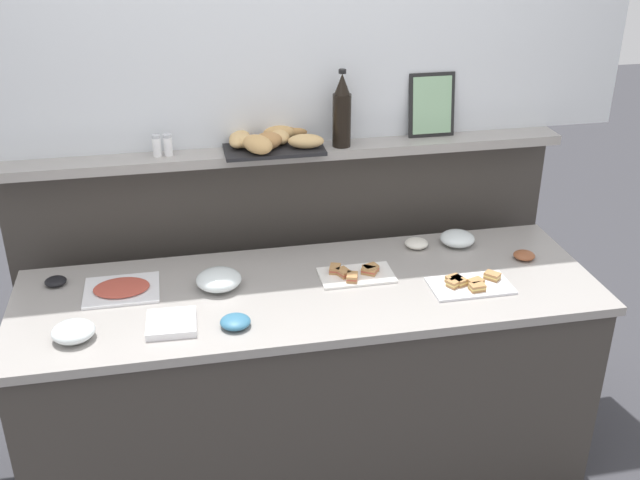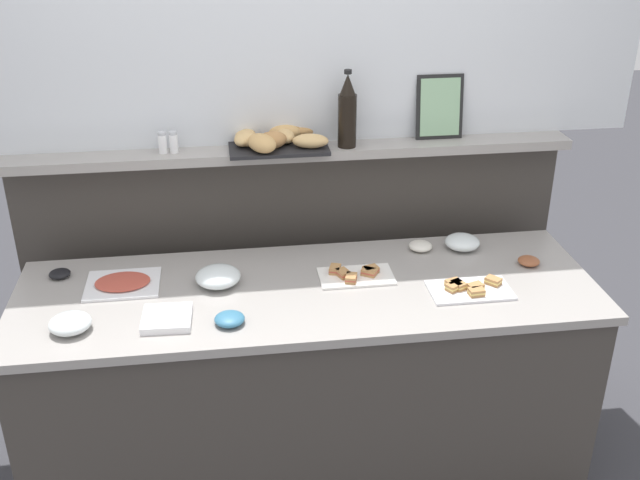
{
  "view_description": "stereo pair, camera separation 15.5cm",
  "coord_description": "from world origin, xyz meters",
  "px_view_note": "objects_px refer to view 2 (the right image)",
  "views": [
    {
      "loc": [
        -0.45,
        -2.43,
        2.31
      ],
      "look_at": [
        0.06,
        0.1,
        1.05
      ],
      "focal_mm": 42.29,
      "sensor_mm": 36.0,
      "label": 1
    },
    {
      "loc": [
        -0.29,
        -2.46,
        2.31
      ],
      "look_at": [
        0.06,
        0.1,
        1.05
      ],
      "focal_mm": 42.29,
      "sensor_mm": 36.0,
      "label": 2
    }
  ],
  "objects_px": {
    "wine_bottle_dark": "(347,113)",
    "condiment_bowl_dark": "(60,274)",
    "sandwich_platter_rear": "(469,289)",
    "pepper_shaker": "(174,142)",
    "condiment_bowl_red": "(420,246)",
    "glass_bowl_small": "(218,277)",
    "sandwich_platter_front": "(355,275)",
    "condiment_bowl_cream": "(230,319)",
    "framed_picture": "(440,107)",
    "salt_shaker": "(163,143)",
    "condiment_bowl_teal": "(529,261)",
    "cold_cuts_platter": "(123,283)",
    "napkin_stack": "(167,318)",
    "bread_basket": "(277,139)",
    "glass_bowl_medium": "(70,324)",
    "glass_bowl_large": "(462,243)"
  },
  "relations": [
    {
      "from": "wine_bottle_dark",
      "to": "condiment_bowl_dark",
      "type": "bearing_deg",
      "value": -169.05
    },
    {
      "from": "sandwich_platter_rear",
      "to": "pepper_shaker",
      "type": "bearing_deg",
      "value": 151.97
    },
    {
      "from": "condiment_bowl_red",
      "to": "glass_bowl_small",
      "type": "bearing_deg",
      "value": -167.87
    },
    {
      "from": "sandwich_platter_rear",
      "to": "glass_bowl_small",
      "type": "relative_size",
      "value": 1.79
    },
    {
      "from": "glass_bowl_small",
      "to": "wine_bottle_dark",
      "type": "bearing_deg",
      "value": 33.69
    },
    {
      "from": "sandwich_platter_front",
      "to": "condiment_bowl_cream",
      "type": "bearing_deg",
      "value": -151.69
    },
    {
      "from": "sandwich_platter_front",
      "to": "framed_picture",
      "type": "height_order",
      "value": "framed_picture"
    },
    {
      "from": "salt_shaker",
      "to": "framed_picture",
      "type": "xyz_separation_m",
      "value": [
        1.14,
        0.04,
        0.09
      ]
    },
    {
      "from": "condiment_bowl_teal",
      "to": "condiment_bowl_cream",
      "type": "distance_m",
      "value": 1.23
    },
    {
      "from": "sandwich_platter_rear",
      "to": "condiment_bowl_cream",
      "type": "bearing_deg",
      "value": -173.55
    },
    {
      "from": "cold_cuts_platter",
      "to": "condiment_bowl_dark",
      "type": "bearing_deg",
      "value": 157.67
    },
    {
      "from": "glass_bowl_small",
      "to": "napkin_stack",
      "type": "distance_m",
      "value": 0.3
    },
    {
      "from": "condiment_bowl_cream",
      "to": "wine_bottle_dark",
      "type": "relative_size",
      "value": 0.34
    },
    {
      "from": "sandwich_platter_front",
      "to": "bread_basket",
      "type": "distance_m",
      "value": 0.65
    },
    {
      "from": "bread_basket",
      "to": "cold_cuts_platter",
      "type": "bearing_deg",
      "value": -150.87
    },
    {
      "from": "condiment_bowl_cream",
      "to": "pepper_shaker",
      "type": "xyz_separation_m",
      "value": [
        -0.18,
        0.67,
        0.43
      ]
    },
    {
      "from": "cold_cuts_platter",
      "to": "glass_bowl_medium",
      "type": "distance_m",
      "value": 0.33
    },
    {
      "from": "sandwich_platter_rear",
      "to": "condiment_bowl_dark",
      "type": "xyz_separation_m",
      "value": [
        -1.54,
        0.33,
        0.0
      ]
    },
    {
      "from": "glass_bowl_medium",
      "to": "sandwich_platter_front",
      "type": "bearing_deg",
      "value": 12.81
    },
    {
      "from": "glass_bowl_medium",
      "to": "condiment_bowl_red",
      "type": "relative_size",
      "value": 1.49
    },
    {
      "from": "cold_cuts_platter",
      "to": "napkin_stack",
      "type": "bearing_deg",
      "value": -57.9
    },
    {
      "from": "condiment_bowl_teal",
      "to": "framed_picture",
      "type": "height_order",
      "value": "framed_picture"
    },
    {
      "from": "salt_shaker",
      "to": "cold_cuts_platter",
      "type": "bearing_deg",
      "value": -116.27
    },
    {
      "from": "glass_bowl_small",
      "to": "salt_shaker",
      "type": "relative_size",
      "value": 1.97
    },
    {
      "from": "napkin_stack",
      "to": "framed_picture",
      "type": "xyz_separation_m",
      "value": [
        1.14,
        0.67,
        0.52
      ]
    },
    {
      "from": "glass_bowl_small",
      "to": "salt_shaker",
      "type": "xyz_separation_m",
      "value": [
        -0.19,
        0.39,
        0.41
      ]
    },
    {
      "from": "glass_bowl_large",
      "to": "framed_picture",
      "type": "bearing_deg",
      "value": 102.68
    },
    {
      "from": "cold_cuts_platter",
      "to": "condiment_bowl_dark",
      "type": "height_order",
      "value": "condiment_bowl_dark"
    },
    {
      "from": "glass_bowl_medium",
      "to": "framed_picture",
      "type": "bearing_deg",
      "value": 25.03
    },
    {
      "from": "salt_shaker",
      "to": "condiment_bowl_cream",
      "type": "bearing_deg",
      "value": -71.69
    },
    {
      "from": "glass_bowl_small",
      "to": "condiment_bowl_cream",
      "type": "height_order",
      "value": "glass_bowl_small"
    },
    {
      "from": "sandwich_platter_front",
      "to": "glass_bowl_medium",
      "type": "bearing_deg",
      "value": -167.19
    },
    {
      "from": "condiment_bowl_cream",
      "to": "cold_cuts_platter",
      "type": "bearing_deg",
      "value": 140.46
    },
    {
      "from": "glass_bowl_large",
      "to": "condiment_bowl_red",
      "type": "distance_m",
      "value": 0.18
    },
    {
      "from": "glass_bowl_large",
      "to": "napkin_stack",
      "type": "distance_m",
      "value": 1.26
    },
    {
      "from": "sandwich_platter_rear",
      "to": "wine_bottle_dark",
      "type": "relative_size",
      "value": 0.97
    },
    {
      "from": "glass_bowl_small",
      "to": "glass_bowl_large",
      "type": "bearing_deg",
      "value": 9.44
    },
    {
      "from": "pepper_shaker",
      "to": "framed_picture",
      "type": "height_order",
      "value": "framed_picture"
    },
    {
      "from": "wine_bottle_dark",
      "to": "bread_basket",
      "type": "distance_m",
      "value": 0.3
    },
    {
      "from": "condiment_bowl_dark",
      "to": "condiment_bowl_red",
      "type": "relative_size",
      "value": 0.84
    },
    {
      "from": "condiment_bowl_red",
      "to": "sandwich_platter_rear",
      "type": "bearing_deg",
      "value": -75.61
    },
    {
      "from": "salt_shaker",
      "to": "pepper_shaker",
      "type": "height_order",
      "value": "same"
    },
    {
      "from": "condiment_bowl_dark",
      "to": "wine_bottle_dark",
      "type": "relative_size",
      "value": 0.26
    },
    {
      "from": "sandwich_platter_rear",
      "to": "napkin_stack",
      "type": "xyz_separation_m",
      "value": [
        -1.11,
        -0.06,
        0.0
      ]
    },
    {
      "from": "sandwich_platter_front",
      "to": "wine_bottle_dark",
      "type": "bearing_deg",
      "value": 86.06
    },
    {
      "from": "napkin_stack",
      "to": "pepper_shaker",
      "type": "xyz_separation_m",
      "value": [
        0.04,
        0.63,
        0.43
      ]
    },
    {
      "from": "sandwich_platter_rear",
      "to": "salt_shaker",
      "type": "distance_m",
      "value": 1.33
    },
    {
      "from": "glass_bowl_small",
      "to": "napkin_stack",
      "type": "relative_size",
      "value": 1.01
    },
    {
      "from": "condiment_bowl_teal",
      "to": "condiment_bowl_red",
      "type": "distance_m",
      "value": 0.44
    },
    {
      "from": "cold_cuts_platter",
      "to": "napkin_stack",
      "type": "relative_size",
      "value": 1.63
    }
  ]
}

